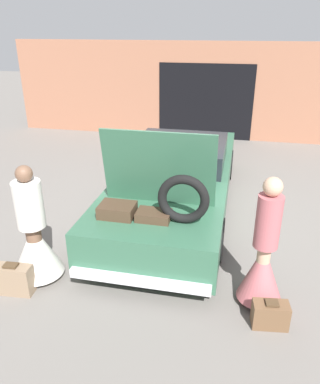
{
  "coord_description": "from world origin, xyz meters",
  "views": [
    {
      "loc": [
        1.07,
        -6.4,
        3.21
      ],
      "look_at": [
        0.0,
        -1.48,
        0.95
      ],
      "focal_mm": 35.0,
      "sensor_mm": 36.0,
      "label": 1
    }
  ],
  "objects_px": {
    "person_left": "(35,240)",
    "suitcase_beside_left_person": "(13,279)",
    "car": "(177,179)",
    "suitcase_beside_right_person": "(270,315)",
    "person_right": "(263,261)"
  },
  "relations": [
    {
      "from": "person_right",
      "to": "person_left",
      "type": "bearing_deg",
      "value": 94.43
    },
    {
      "from": "person_right",
      "to": "suitcase_beside_right_person",
      "type": "height_order",
      "value": "person_right"
    },
    {
      "from": "car",
      "to": "person_left",
      "type": "xyz_separation_m",
      "value": [
        -1.48,
        -2.57,
        0.01
      ]
    },
    {
      "from": "person_left",
      "to": "suitcase_beside_left_person",
      "type": "relative_size",
      "value": 3.21
    },
    {
      "from": "car",
      "to": "person_left",
      "type": "relative_size",
      "value": 3.34
    },
    {
      "from": "car",
      "to": "suitcase_beside_right_person",
      "type": "bearing_deg",
      "value": -60.85
    },
    {
      "from": "person_left",
      "to": "suitcase_beside_right_person",
      "type": "xyz_separation_m",
      "value": [
        3.08,
        -0.3,
        -0.42
      ]
    },
    {
      "from": "person_right",
      "to": "suitcase_beside_left_person",
      "type": "relative_size",
      "value": 3.33
    },
    {
      "from": "car",
      "to": "suitcase_beside_left_person",
      "type": "distance_m",
      "value": 3.39
    },
    {
      "from": "suitcase_beside_right_person",
      "to": "person_left",
      "type": "bearing_deg",
      "value": 174.51
    },
    {
      "from": "person_left",
      "to": "suitcase_beside_right_person",
      "type": "bearing_deg",
      "value": 86.64
    },
    {
      "from": "car",
      "to": "suitcase_beside_right_person",
      "type": "height_order",
      "value": "car"
    },
    {
      "from": "suitcase_beside_left_person",
      "to": "suitcase_beside_right_person",
      "type": "xyz_separation_m",
      "value": [
        3.22,
        0.09,
        -0.04
      ]
    },
    {
      "from": "car",
      "to": "suitcase_beside_left_person",
      "type": "relative_size",
      "value": 10.73
    },
    {
      "from": "car",
      "to": "suitcase_beside_right_person",
      "type": "relative_size",
      "value": 12.65
    }
  ]
}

